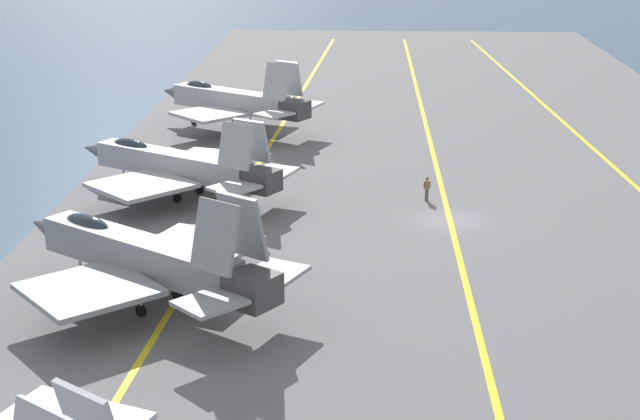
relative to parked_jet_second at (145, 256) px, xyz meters
name	(u,v)px	position (x,y,z in m)	size (l,w,h in m)	color
ground_plane	(450,226)	(14.19, -16.53, -2.99)	(2000.00, 2000.00, 0.00)	#334C66
carrier_deck	(450,223)	(14.19, -16.53, -2.79)	(181.80, 52.44, 0.40)	slate
deck_stripe_centerline	(450,220)	(14.19, -16.53, -2.59)	(163.62, 0.36, 0.01)	yellow
deck_stripe_edge_line	(227,217)	(14.19, -2.11, -2.59)	(163.62, 0.36, 0.01)	yellow
parked_jet_second	(145,256)	(0.00, 0.00, 0.00)	(14.09, 16.40, 6.76)	gray
parked_jet_third	(178,165)	(18.65, 1.81, -0.37)	(13.73, 16.66, 5.99)	#9EA3A8
parked_jet_fourth	(234,101)	(38.05, 0.47, 0.16)	(12.91, 15.49, 6.63)	#A8AAAF
crew_brown_vest	(427,188)	(18.37, -15.28, -1.66)	(0.44, 0.46, 1.70)	#4C473D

